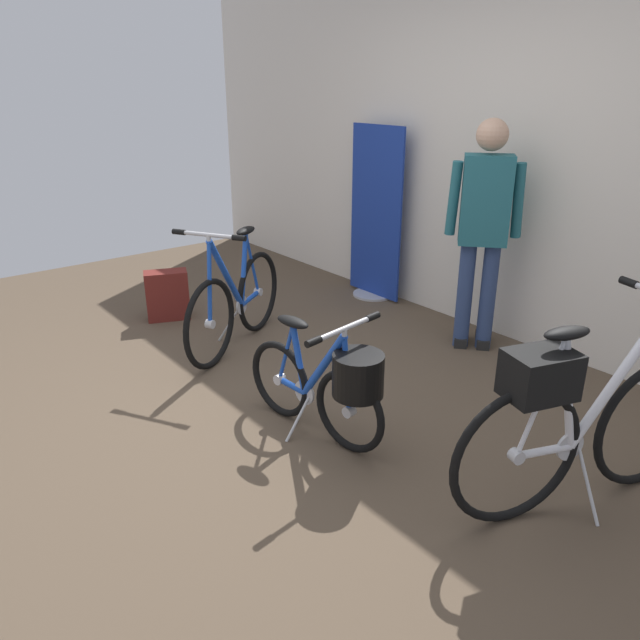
% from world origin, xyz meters
% --- Properties ---
extents(ground_plane, '(7.54, 7.54, 0.00)m').
position_xyz_m(ground_plane, '(0.00, 0.00, 0.00)').
color(ground_plane, brown).
extents(back_wall, '(7.54, 0.10, 2.86)m').
position_xyz_m(back_wall, '(0.00, 2.15, 1.43)').
color(back_wall, silver).
rests_on(back_wall, ground_plane).
extents(floor_banner_stand, '(0.60, 0.36, 1.48)m').
position_xyz_m(floor_banner_stand, '(-1.12, 1.96, 0.65)').
color(floor_banner_stand, '#B7B7BC').
rests_on(floor_banner_stand, ground_plane).
extents(folding_bike_foreground, '(0.98, 0.53, 0.70)m').
position_xyz_m(folding_bike_foreground, '(0.46, 0.15, 0.35)').
color(folding_bike_foreground, black).
rests_on(folding_bike_foreground, ground_plane).
extents(display_bike_left, '(0.60, 1.35, 0.98)m').
position_xyz_m(display_bike_left, '(1.54, 0.65, 0.44)').
color(display_bike_left, black).
rests_on(display_bike_left, ground_plane).
extents(display_bike_right, '(0.73, 1.16, 0.92)m').
position_xyz_m(display_bike_right, '(-0.92, 0.41, 0.35)').
color(display_bike_right, black).
rests_on(display_bike_right, ground_plane).
extents(visitor_near_wall, '(0.42, 0.39, 1.59)m').
position_xyz_m(visitor_near_wall, '(0.15, 1.75, 0.90)').
color(visitor_near_wall, navy).
rests_on(visitor_near_wall, ground_plane).
extents(backpack_on_floor, '(0.29, 0.37, 0.40)m').
position_xyz_m(backpack_on_floor, '(-1.75, 0.27, 0.20)').
color(backpack_on_floor, maroon).
rests_on(backpack_on_floor, ground_plane).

